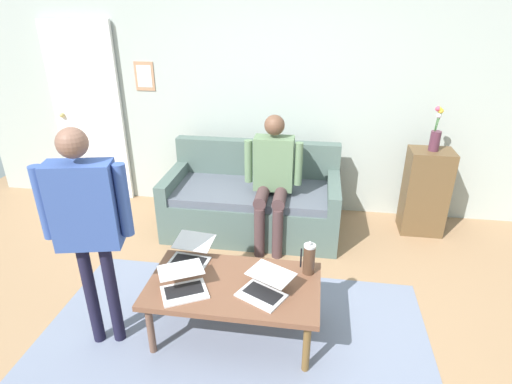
{
  "coord_description": "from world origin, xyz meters",
  "views": [
    {
      "loc": [
        -0.43,
        2.23,
        2.22
      ],
      "look_at": [
        0.03,
        -0.79,
        0.8
      ],
      "focal_mm": 28.89,
      "sensor_mm": 36.0,
      "label": 1
    }
  ],
  "objects_px": {
    "coffee_table": "(234,288)",
    "laptop_left": "(265,288)",
    "couch": "(253,202)",
    "person_seated": "(273,174)",
    "french_press": "(309,259)",
    "person_standing": "(86,216)",
    "flower_vase": "(436,134)",
    "side_shelf": "(425,192)",
    "interior_door": "(89,115)",
    "laptop_right": "(183,284)",
    "laptop_center": "(190,255)"
  },
  "relations": [
    {
      "from": "coffee_table",
      "to": "interior_door",
      "type": "bearing_deg",
      "value": -44.4
    },
    {
      "from": "flower_vase",
      "to": "person_seated",
      "type": "xyz_separation_m",
      "value": [
        1.52,
        0.46,
        -0.33
      ]
    },
    {
      "from": "person_standing",
      "to": "couch",
      "type": "bearing_deg",
      "value": -113.83
    },
    {
      "from": "french_press",
      "to": "person_seated",
      "type": "distance_m",
      "value": 1.19
    },
    {
      "from": "side_shelf",
      "to": "laptop_right",
      "type": "bearing_deg",
      "value": 43.78
    },
    {
      "from": "interior_door",
      "to": "flower_vase",
      "type": "distance_m",
      "value": 3.76
    },
    {
      "from": "person_standing",
      "to": "laptop_left",
      "type": "bearing_deg",
      "value": -173.32
    },
    {
      "from": "interior_door",
      "to": "laptop_right",
      "type": "distance_m",
      "value": 2.88
    },
    {
      "from": "flower_vase",
      "to": "person_standing",
      "type": "bearing_deg",
      "value": 38.0
    },
    {
      "from": "coffee_table",
      "to": "laptop_left",
      "type": "xyz_separation_m",
      "value": [
        -0.23,
        0.07,
        0.09
      ]
    },
    {
      "from": "coffee_table",
      "to": "person_standing",
      "type": "bearing_deg",
      "value": 12.85
    },
    {
      "from": "couch",
      "to": "laptop_right",
      "type": "distance_m",
      "value": 1.68
    },
    {
      "from": "laptop_left",
      "to": "interior_door",
      "type": "bearing_deg",
      "value": -42.45
    },
    {
      "from": "coffee_table",
      "to": "person_standing",
      "type": "xyz_separation_m",
      "value": [
        0.88,
        0.2,
        0.61
      ]
    },
    {
      "from": "interior_door",
      "to": "laptop_left",
      "type": "bearing_deg",
      "value": 137.55
    },
    {
      "from": "laptop_right",
      "to": "french_press",
      "type": "height_order",
      "value": "french_press"
    },
    {
      "from": "person_standing",
      "to": "person_seated",
      "type": "bearing_deg",
      "value": -123.4
    },
    {
      "from": "couch",
      "to": "person_seated",
      "type": "bearing_deg",
      "value": 135.44
    },
    {
      "from": "person_standing",
      "to": "laptop_center",
      "type": "bearing_deg",
      "value": -139.38
    },
    {
      "from": "laptop_left",
      "to": "person_standing",
      "type": "relative_size",
      "value": 0.27
    },
    {
      "from": "laptop_left",
      "to": "french_press",
      "type": "xyz_separation_m",
      "value": [
        -0.28,
        -0.27,
        0.07
      ]
    },
    {
      "from": "french_press",
      "to": "person_standing",
      "type": "height_order",
      "value": "person_standing"
    },
    {
      "from": "couch",
      "to": "laptop_center",
      "type": "height_order",
      "value": "couch"
    },
    {
      "from": "french_press",
      "to": "side_shelf",
      "type": "bearing_deg",
      "value": -126.05
    },
    {
      "from": "person_seated",
      "to": "laptop_center",
      "type": "bearing_deg",
      "value": 65.39
    },
    {
      "from": "couch",
      "to": "laptop_right",
      "type": "xyz_separation_m",
      "value": [
        0.21,
        1.66,
        0.18
      ]
    },
    {
      "from": "couch",
      "to": "side_shelf",
      "type": "height_order",
      "value": "side_shelf"
    },
    {
      "from": "coffee_table",
      "to": "laptop_left",
      "type": "bearing_deg",
      "value": 162.59
    },
    {
      "from": "couch",
      "to": "laptop_center",
      "type": "bearing_deg",
      "value": 78.48
    },
    {
      "from": "side_shelf",
      "to": "interior_door",
      "type": "bearing_deg",
      "value": -4.65
    },
    {
      "from": "french_press",
      "to": "person_standing",
      "type": "relative_size",
      "value": 0.17
    },
    {
      "from": "interior_door",
      "to": "person_seated",
      "type": "relative_size",
      "value": 1.6
    },
    {
      "from": "laptop_right",
      "to": "side_shelf",
      "type": "distance_m",
      "value": 2.72
    },
    {
      "from": "laptop_center",
      "to": "laptop_left",
      "type": "bearing_deg",
      "value": 153.6
    },
    {
      "from": "laptop_center",
      "to": "person_standing",
      "type": "xyz_separation_m",
      "value": [
        0.5,
        0.43,
        0.52
      ]
    },
    {
      "from": "couch",
      "to": "laptop_center",
      "type": "relative_size",
      "value": 4.67
    },
    {
      "from": "flower_vase",
      "to": "couch",
      "type": "bearing_deg",
      "value": 7.5
    },
    {
      "from": "interior_door",
      "to": "couch",
      "type": "xyz_separation_m",
      "value": [
        -2.0,
        0.53,
        -0.72
      ]
    },
    {
      "from": "flower_vase",
      "to": "person_standing",
      "type": "height_order",
      "value": "person_standing"
    },
    {
      "from": "laptop_center",
      "to": "person_standing",
      "type": "distance_m",
      "value": 0.84
    },
    {
      "from": "laptop_center",
      "to": "flower_vase",
      "type": "xyz_separation_m",
      "value": [
        -2.02,
        -1.54,
        0.57
      ]
    },
    {
      "from": "couch",
      "to": "french_press",
      "type": "height_order",
      "value": "couch"
    },
    {
      "from": "flower_vase",
      "to": "person_seated",
      "type": "relative_size",
      "value": 0.34
    },
    {
      "from": "french_press",
      "to": "person_standing",
      "type": "xyz_separation_m",
      "value": [
        1.39,
        0.4,
        0.45
      ]
    },
    {
      "from": "laptop_right",
      "to": "french_press",
      "type": "relative_size",
      "value": 1.62
    },
    {
      "from": "interior_door",
      "to": "french_press",
      "type": "relative_size",
      "value": 7.83
    },
    {
      "from": "couch",
      "to": "person_seated",
      "type": "height_order",
      "value": "person_seated"
    },
    {
      "from": "laptop_right",
      "to": "person_seated",
      "type": "bearing_deg",
      "value": -107.07
    },
    {
      "from": "laptop_center",
      "to": "flower_vase",
      "type": "relative_size",
      "value": 0.88
    },
    {
      "from": "french_press",
      "to": "person_seated",
      "type": "relative_size",
      "value": 0.2
    }
  ]
}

